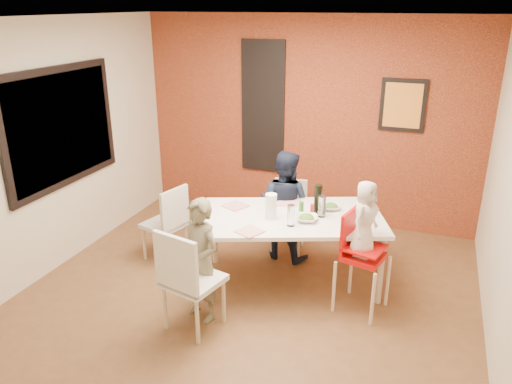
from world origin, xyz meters
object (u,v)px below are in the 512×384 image
(child_far, at_px, (284,205))
(chair_near, at_px, (186,277))
(chair_left, at_px, (169,220))
(high_chair, at_px, (359,252))
(toddler, at_px, (365,219))
(wine_bottle, at_px, (318,199))
(paper_towel_roll, at_px, (271,206))
(dining_table, at_px, (292,222))
(chair_far, at_px, (289,211))
(child_near, at_px, (201,260))

(child_far, bearing_deg, chair_near, 86.12)
(chair_left, xyz_separation_m, high_chair, (2.19, -0.23, 0.10))
(chair_left, bearing_deg, chair_near, 50.82)
(high_chair, distance_m, toddler, 0.36)
(child_far, relative_size, wine_bottle, 4.18)
(high_chair, distance_m, paper_towel_roll, 0.98)
(chair_left, height_order, wine_bottle, wine_bottle)
(child_far, xyz_separation_m, toddler, (1.01, -0.78, 0.31))
(paper_towel_roll, bearing_deg, toddler, -7.15)
(toddler, height_order, wine_bottle, toddler)
(high_chair, xyz_separation_m, wine_bottle, (-0.51, 0.40, 0.32))
(dining_table, bearing_deg, paper_towel_roll, -143.06)
(wine_bottle, bearing_deg, chair_near, -123.10)
(high_chair, height_order, wine_bottle, wine_bottle)
(chair_far, xyz_separation_m, wine_bottle, (0.48, -0.60, 0.45))
(paper_towel_roll, bearing_deg, chair_far, 94.38)
(toddler, relative_size, paper_towel_roll, 2.80)
(child_far, bearing_deg, dining_table, 124.41)
(child_near, bearing_deg, chair_left, 155.44)
(dining_table, height_order, toddler, toddler)
(chair_far, relative_size, paper_towel_roll, 3.26)
(chair_left, xyz_separation_m, toddler, (2.21, -0.24, 0.45))
(dining_table, relative_size, high_chair, 2.09)
(child_far, height_order, wine_bottle, child_far)
(chair_near, height_order, child_far, child_far)
(high_chair, distance_m, child_near, 1.50)
(chair_far, distance_m, wine_bottle, 0.89)
(dining_table, bearing_deg, high_chair, -18.65)
(chair_near, xyz_separation_m, high_chair, (1.37, 0.91, 0.04))
(chair_near, height_order, wine_bottle, wine_bottle)
(high_chair, relative_size, paper_towel_roll, 3.84)
(high_chair, xyz_separation_m, paper_towel_roll, (-0.92, 0.11, 0.30))
(chair_near, distance_m, child_far, 1.72)
(chair_far, bearing_deg, chair_left, -154.01)
(dining_table, relative_size, chair_near, 2.08)
(chair_left, distance_m, child_near, 1.23)
(dining_table, distance_m, toddler, 0.84)
(paper_towel_roll, bearing_deg, dining_table, 36.94)
(child_near, height_order, wine_bottle, child_near)
(high_chair, bearing_deg, wine_bottle, 65.76)
(dining_table, relative_size, chair_far, 2.46)
(chair_far, relative_size, child_near, 0.71)
(high_chair, relative_size, child_far, 0.77)
(high_chair, xyz_separation_m, child_near, (-1.35, -0.66, -0.00))
(chair_near, relative_size, child_near, 0.84)
(chair_far, bearing_deg, paper_towel_roll, -92.48)
(chair_left, xyz_separation_m, child_near, (0.84, -0.89, 0.10))
(chair_near, height_order, chair_far, chair_near)
(dining_table, height_order, child_near, child_near)
(chair_near, xyz_separation_m, child_far, (0.38, 1.68, 0.09))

